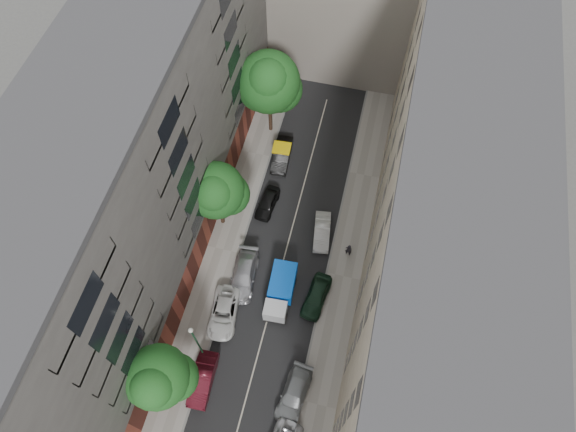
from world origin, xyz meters
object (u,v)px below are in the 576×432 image
(car_left_4, at_px, (267,203))
(car_right_1, at_px, (294,394))
(lamp_post, at_px, (196,340))
(car_right_2, at_px, (316,296))
(pedestrian, at_px, (349,250))
(tarp_truck, at_px, (281,291))
(car_left_2, at_px, (224,312))
(car_left_1, at_px, (203,379))
(tree_far, at_px, (269,84))
(car_left_3, at_px, (244,275))
(car_right_3, at_px, (322,232))
(car_left_5, at_px, (282,155))
(tree_mid, at_px, (217,193))
(tree_near, at_px, (159,379))

(car_left_4, distance_m, car_right_1, 17.42)
(car_left_4, bearing_deg, lamp_post, -89.48)
(car_right_2, height_order, pedestrian, pedestrian)
(tarp_truck, relative_size, car_left_2, 1.03)
(car_left_1, height_order, pedestrian, pedestrian)
(tree_far, distance_m, lamp_post, 23.84)
(car_left_3, height_order, pedestrian, pedestrian)
(car_left_2, distance_m, car_left_3, 3.67)
(car_right_1, distance_m, lamp_post, 8.72)
(car_right_2, distance_m, lamp_post, 10.99)
(car_right_3, bearing_deg, car_right_2, -90.84)
(car_left_1, relative_size, car_left_4, 1.18)
(car_right_1, bearing_deg, pedestrian, 88.80)
(tarp_truck, height_order, car_right_3, tarp_truck)
(car_right_2, distance_m, car_right_3, 6.25)
(car_right_3, bearing_deg, tarp_truck, -116.50)
(car_left_5, relative_size, car_right_2, 1.05)
(car_left_4, xyz_separation_m, car_right_1, (6.40, -16.20, 0.04))
(tarp_truck, distance_m, car_left_4, 9.13)
(car_left_2, distance_m, tree_far, 20.99)
(car_left_2, height_order, tree_mid, tree_mid)
(tarp_truck, relative_size, lamp_post, 0.73)
(car_left_2, relative_size, car_right_3, 1.21)
(car_left_5, distance_m, tree_near, 24.65)
(car_right_3, xyz_separation_m, tree_far, (-7.53, 10.67, 6.06))
(car_left_2, height_order, pedestrian, pedestrian)
(car_left_1, xyz_separation_m, car_left_2, (0.00, 5.60, -0.05))
(tarp_truck, bearing_deg, car_left_2, -149.78)
(car_left_1, bearing_deg, car_right_1, 2.04)
(car_left_1, distance_m, car_left_3, 9.23)
(car_right_3, bearing_deg, car_left_4, 153.98)
(car_right_1, distance_m, car_right_2, 8.20)
(car_left_4, bearing_deg, tree_far, 108.16)
(tree_near, distance_m, tree_far, 27.24)
(tarp_truck, xyz_separation_m, car_left_3, (-3.50, 0.85, -0.52))
(car_left_2, distance_m, car_left_4, 11.23)
(car_left_2, bearing_deg, car_left_3, 73.39)
(tree_far, bearing_deg, car_right_3, -54.81)
(car_left_2, distance_m, tree_mid, 10.04)
(car_left_4, height_order, car_right_1, car_right_1)
(car_right_1, relative_size, lamp_post, 0.68)
(car_right_2, height_order, tree_mid, tree_mid)
(car_left_1, height_order, car_right_1, car_left_1)
(car_right_1, relative_size, tree_mid, 0.59)
(pedestrian, bearing_deg, tree_far, -46.06)
(car_left_5, distance_m, tree_far, 7.08)
(car_left_3, bearing_deg, tree_near, -107.79)
(car_left_1, height_order, car_left_5, car_left_5)
(car_right_1, bearing_deg, car_left_2, 152.19)
(car_left_2, relative_size, tree_far, 0.49)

